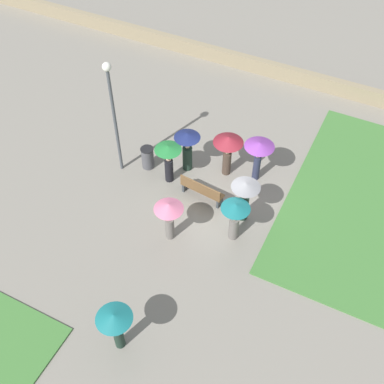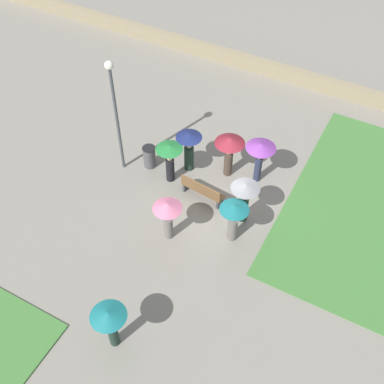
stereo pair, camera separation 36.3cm
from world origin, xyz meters
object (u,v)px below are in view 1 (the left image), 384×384
object	(u,v)px
crowd_person_pink	(169,213)
lone_walker_far_path	(115,323)
crowd_person_navy	(187,145)
crowd_person_teal	(235,215)
crowd_person_grey	(245,194)
crowd_person_purple	(259,151)
lamp_post	(113,106)
crowd_person_green	(168,156)
trash_bin	(148,158)
park_bench	(202,190)
crowd_person_maroon	(228,146)

from	to	relation	value
crowd_person_pink	lone_walker_far_path	world-z (taller)	lone_walker_far_path
crowd_person_navy	lone_walker_far_path	distance (m)	7.73
crowd_person_teal	crowd_person_grey	bearing A→B (deg)	114.03
crowd_person_teal	crowd_person_pink	xyz separation A→B (m)	(2.00, 0.99, 0.09)
crowd_person_teal	crowd_person_purple	bearing A→B (deg)	118.41
lamp_post	crowd_person_green	bearing A→B (deg)	-171.93
trash_bin	crowd_person_teal	bearing A→B (deg)	158.80
crowd_person_grey	crowd_person_pink	distance (m)	2.77
crowd_person_purple	trash_bin	bearing A→B (deg)	113.81
park_bench	crowd_person_navy	world-z (taller)	crowd_person_navy
park_bench	crowd_person_navy	size ratio (longest dim) A/B	0.95
crowd_person_grey	crowd_person_navy	bearing A→B (deg)	57.41
lamp_post	crowd_person_grey	world-z (taller)	lamp_post
crowd_person_maroon	crowd_person_pink	bearing A→B (deg)	69.14
crowd_person_navy	crowd_person_teal	xyz separation A→B (m)	(-3.01, 2.36, -0.01)
trash_bin	lone_walker_far_path	world-z (taller)	lone_walker_far_path
crowd_person_maroon	crowd_person_teal	world-z (taller)	crowd_person_maroon
crowd_person_teal	crowd_person_pink	distance (m)	2.23
lone_walker_far_path	crowd_person_teal	bearing A→B (deg)	-148.61
crowd_person_teal	crowd_person_maroon	bearing A→B (deg)	139.96
park_bench	crowd_person_purple	world-z (taller)	crowd_person_purple
park_bench	crowd_person_pink	bearing A→B (deg)	90.70
crowd_person_pink	crowd_person_grey	bearing A→B (deg)	162.43
crowd_person_green	crowd_person_purple	world-z (taller)	crowd_person_purple
crowd_person_green	crowd_person_pink	world-z (taller)	crowd_person_green
crowd_person_grey	crowd_person_teal	world-z (taller)	crowd_person_grey
trash_bin	lone_walker_far_path	bearing A→B (deg)	113.69
crowd_person_grey	park_bench	bearing A→B (deg)	76.88
crowd_person_purple	crowd_person_navy	xyz separation A→B (m)	(2.65, 0.70, -0.21)
park_bench	crowd_person_teal	distance (m)	2.26
trash_bin	crowd_person_pink	xyz separation A→B (m)	(-2.47, 2.72, 0.83)
lamp_post	crowd_person_green	xyz separation A→B (m)	(-2.03, -0.29, -1.84)
park_bench	crowd_person_teal	xyz separation A→B (m)	(-1.79, 1.14, 0.76)
crowd_person_maroon	crowd_person_navy	distance (m)	1.58
trash_bin	crowd_person_teal	distance (m)	4.85
lamp_post	crowd_person_purple	bearing A→B (deg)	-159.43
crowd_person_maroon	crowd_person_grey	world-z (taller)	crowd_person_maroon
lamp_post	lone_walker_far_path	size ratio (longest dim) A/B	2.71
park_bench	trash_bin	world-z (taller)	trash_bin
crowd_person_maroon	crowd_person_purple	bearing A→B (deg)	178.41
trash_bin	lone_walker_far_path	size ratio (longest dim) A/B	0.53
park_bench	crowd_person_pink	distance (m)	2.30
crowd_person_green	lone_walker_far_path	bearing A→B (deg)	-36.07
crowd_person_navy	crowd_person_pink	bearing A→B (deg)	-53.17
crowd_person_purple	crowd_person_navy	distance (m)	2.75
crowd_person_grey	crowd_person_navy	distance (m)	3.28
crowd_person_maroon	crowd_person_green	distance (m)	2.29
lamp_post	crowd_person_maroon	world-z (taller)	lamp_post
park_bench	crowd_person_purple	xyz separation A→B (m)	(-1.44, -1.92, 0.97)
park_bench	crowd_person_maroon	size ratio (longest dim) A/B	0.93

